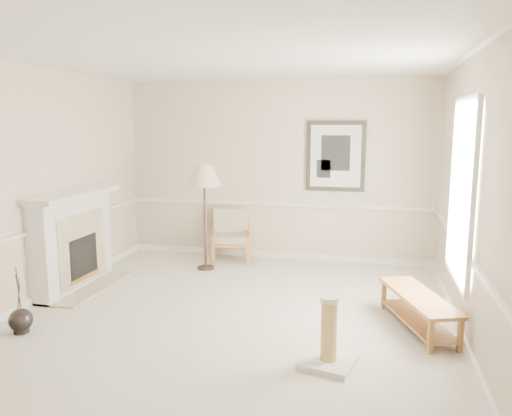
{
  "coord_description": "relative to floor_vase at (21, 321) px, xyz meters",
  "views": [
    {
      "loc": [
        1.54,
        -5.17,
        2.19
      ],
      "look_at": [
        0.15,
        0.7,
        1.18
      ],
      "focal_mm": 35.0,
      "sensor_mm": 36.0,
      "label": 1
    }
  ],
  "objects": [
    {
      "name": "room",
      "position": [
        2.18,
        0.95,
        1.73
      ],
      "size": [
        5.04,
        5.54,
        2.92
      ],
      "color": "beige",
      "rests_on": "ground"
    },
    {
      "name": "scratching_post",
      "position": [
        3.24,
        0.03,
        0.07
      ],
      "size": [
        0.56,
        0.56,
        0.66
      ],
      "rotation": [
        0.0,
        0.0,
        -0.24
      ],
      "color": "silver",
      "rests_on": "ground"
    },
    {
      "name": "armchair",
      "position": [
        1.34,
        3.36,
        0.31
      ],
      "size": [
        0.77,
        0.81,
        0.82
      ],
      "rotation": [
        0.0,
        0.0,
        0.28
      ],
      "color": "#AB8137",
      "rests_on": "ground"
    },
    {
      "name": "floor_vase",
      "position": [
        0.0,
        0.0,
        0.0
      ],
      "size": [
        0.25,
        0.25,
        0.73
      ],
      "rotation": [
        0.0,
        0.0,
        -0.08
      ],
      "color": "black",
      "rests_on": "ground"
    },
    {
      "name": "fireplace",
      "position": [
        -0.3,
        1.47,
        0.51
      ],
      "size": [
        0.64,
        1.64,
        1.31
      ],
      "color": "white",
      "rests_on": "ground"
    },
    {
      "name": "floor_lamp",
      "position": [
        1.13,
        2.73,
        1.26
      ],
      "size": [
        0.65,
        0.65,
        1.6
      ],
      "rotation": [
        0.0,
        0.0,
        0.36
      ],
      "color": "black",
      "rests_on": "ground"
    },
    {
      "name": "bench",
      "position": [
        4.11,
        1.1,
        0.12
      ],
      "size": [
        0.83,
        1.38,
        0.38
      ],
      "rotation": [
        0.0,
        0.0,
        0.35
      ],
      "color": "#AB8137",
      "rests_on": "ground"
    },
    {
      "name": "ground",
      "position": [
        2.04,
        0.87,
        -0.13
      ],
      "size": [
        5.5,
        5.5,
        0.0
      ],
      "primitive_type": "plane",
      "color": "silver",
      "rests_on": "ground"
    }
  ]
}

